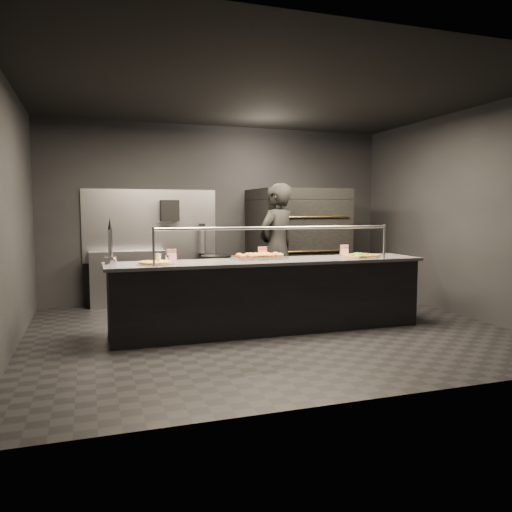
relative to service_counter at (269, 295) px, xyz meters
name	(u,v)px	position (x,y,z in m)	size (l,w,h in m)	color
room	(267,215)	(-0.02, 0.05, 1.03)	(6.04, 6.00, 3.00)	black
service_counter	(269,295)	(0.00, 0.00, 0.00)	(4.10, 0.78, 1.37)	black
pizza_oven	(297,245)	(1.20, 1.90, 0.50)	(1.50, 1.23, 1.91)	black
prep_shelf	(128,278)	(-1.60, 2.32, -0.01)	(1.20, 0.35, 0.90)	#99999E
towel_dispenser	(170,211)	(-0.90, 2.39, 1.09)	(0.30, 0.20, 0.35)	black
fire_extinguisher	(202,239)	(-0.35, 2.40, 0.60)	(0.14, 0.14, 0.51)	#B2B2B7
beer_tap	(111,251)	(-1.95, 0.13, 0.61)	(0.14, 0.21, 0.55)	silver
round_pizza	(155,263)	(-1.45, -0.04, 0.47)	(0.45, 0.45, 0.03)	silver
slider_tray_a	(254,257)	(-0.17, 0.15, 0.49)	(0.58, 0.49, 0.08)	silver
slider_tray_b	(266,256)	(0.00, 0.15, 0.49)	(0.59, 0.50, 0.08)	silver
square_pizza	(360,256)	(1.29, -0.03, 0.47)	(0.52, 0.52, 0.05)	silver
condiment_jar	(161,258)	(-1.37, 0.10, 0.51)	(0.17, 0.07, 0.11)	silver
tent_cards	(263,252)	(0.01, 0.28, 0.53)	(2.56, 0.04, 0.15)	white
trash_bin	(216,279)	(-0.20, 2.07, -0.06)	(0.48, 0.48, 0.81)	black
worker	(277,248)	(0.52, 1.11, 0.52)	(0.72, 0.47, 1.96)	black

